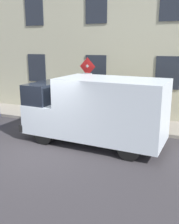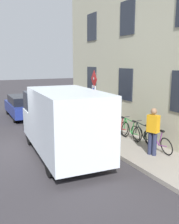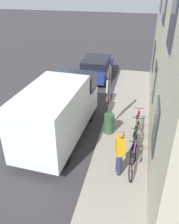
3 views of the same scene
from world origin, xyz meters
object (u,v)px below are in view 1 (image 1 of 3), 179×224
object	(u,v)px
sign_post_stacked	(88,84)
bicycle_red	(99,109)
bicycle_black	(132,112)
bicycle_green	(115,111)
pedestrian	(155,105)
delivery_van	(96,109)
bicycle_purple	(151,114)
litter_bin	(99,114)

from	to	relation	value
sign_post_stacked	bicycle_red	size ratio (longest dim) A/B	1.66
bicycle_black	bicycle_green	size ratio (longest dim) A/B	1.00
sign_post_stacked	pedestrian	xyz separation A→B (m)	(0.86, -2.89, -0.88)
delivery_van	bicycle_black	distance (m)	3.39
bicycle_purple	litter_bin	distance (m)	2.44
bicycle_black	pedestrian	xyz separation A→B (m)	(-0.46, -1.11, 0.56)
bicycle_purple	bicycle_green	size ratio (longest dim) A/B	1.00
delivery_van	pedestrian	xyz separation A→B (m)	(2.77, -1.74, -0.26)
delivery_van	litter_bin	xyz separation A→B (m)	(2.06, 0.66, -0.74)
pedestrian	sign_post_stacked	bearing A→B (deg)	86.95
litter_bin	pedestrian	bearing A→B (deg)	-73.46
bicycle_black	bicycle_green	xyz separation A→B (m)	(-0.00, 0.86, 0.00)
bicycle_red	litter_bin	world-z (taller)	litter_bin
sign_post_stacked	bicycle_black	world-z (taller)	sign_post_stacked
delivery_van	bicycle_black	xyz separation A→B (m)	(3.22, -0.63, -0.82)
sign_post_stacked	bicycle_black	distance (m)	2.64
delivery_van	bicycle_red	world-z (taller)	delivery_van
bicycle_purple	bicycle_black	world-z (taller)	same
pedestrian	litter_bin	distance (m)	2.55
bicycle_purple	litter_bin	world-z (taller)	litter_bin
bicycle_red	bicycle_green	bearing A→B (deg)	-176.12
bicycle_red	litter_bin	distance (m)	1.25
bicycle_green	delivery_van	bearing A→B (deg)	97.01
bicycle_purple	bicycle_red	world-z (taller)	same
bicycle_purple	litter_bin	size ratio (longest dim) A/B	1.91
litter_bin	bicycle_green	bearing A→B (deg)	-20.26
delivery_van	pedestrian	world-z (taller)	delivery_van
sign_post_stacked	litter_bin	distance (m)	1.45
bicycle_red	pedestrian	distance (m)	2.92
delivery_van	bicycle_red	size ratio (longest dim) A/B	3.17
sign_post_stacked	litter_bin	world-z (taller)	sign_post_stacked
sign_post_stacked	pedestrian	distance (m)	3.14
sign_post_stacked	bicycle_purple	bearing A→B (deg)	-63.37
bicycle_green	litter_bin	xyz separation A→B (m)	(-1.17, 0.43, 0.08)
bicycle_green	bicycle_red	world-z (taller)	same
delivery_van	bicycle_green	xyz separation A→B (m)	(3.22, 0.23, -0.82)
bicycle_purple	sign_post_stacked	bearing A→B (deg)	29.92
delivery_van	bicycle_green	world-z (taller)	delivery_van
bicycle_green	bicycle_purple	bearing A→B (deg)	-177.05
bicycle_purple	litter_bin	bearing A→B (deg)	31.92
bicycle_purple	bicycle_black	bearing A→B (deg)	3.28
bicycle_green	litter_bin	world-z (taller)	litter_bin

